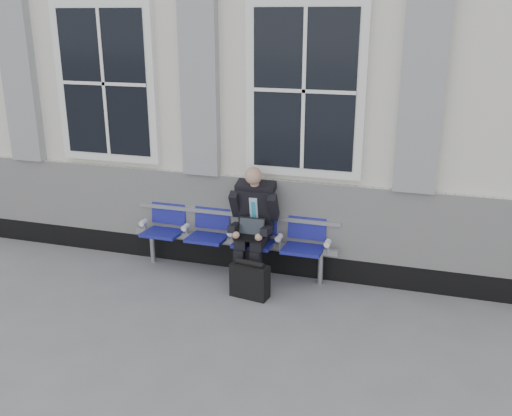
% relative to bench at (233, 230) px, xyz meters
% --- Properties ---
extents(ground, '(70.00, 70.00, 0.00)m').
position_rel_bench_xyz_m(ground, '(0.47, -1.32, -0.55)').
color(ground, slate).
rests_on(ground, ground).
extents(station_building, '(14.40, 4.40, 4.49)m').
position_rel_bench_xyz_m(station_building, '(0.45, 2.15, 1.67)').
color(station_building, silver).
rests_on(station_building, ground).
extents(bench, '(2.60, 0.47, 0.91)m').
position_rel_bench_xyz_m(bench, '(0.00, 0.00, 0.00)').
color(bench, '#9EA0A3').
rests_on(bench, ground).
extents(businessman, '(0.56, 0.76, 1.40)m').
position_rel_bench_xyz_m(businessman, '(0.30, -0.13, 0.21)').
color(businessman, black).
rests_on(businessman, ground).
extents(briefcase, '(0.46, 0.25, 0.45)m').
position_rel_bench_xyz_m(briefcase, '(0.40, -0.58, -0.35)').
color(briefcase, black).
rests_on(briefcase, ground).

